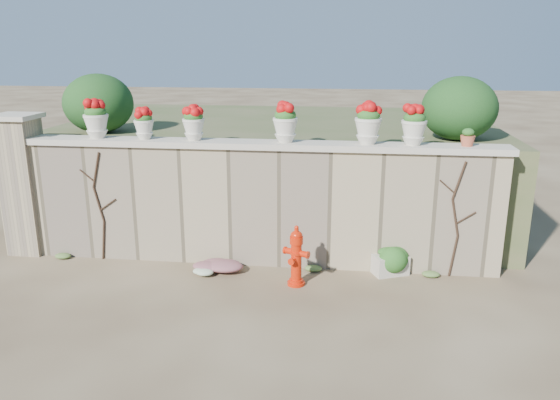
# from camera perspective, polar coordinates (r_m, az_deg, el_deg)

# --- Properties ---
(ground) EXTENTS (80.00, 80.00, 0.00)m
(ground) POSITION_cam_1_polar(r_m,az_deg,el_deg) (7.92, -4.63, -11.34)
(ground) COLOR #4C3926
(ground) RESTS_ON ground
(stone_wall) EXTENTS (8.00, 0.40, 2.00)m
(stone_wall) POSITION_cam_1_polar(r_m,az_deg,el_deg) (9.19, -2.51, -0.65)
(stone_wall) COLOR #988765
(stone_wall) RESTS_ON ground
(wall_cap) EXTENTS (8.10, 0.52, 0.10)m
(wall_cap) POSITION_cam_1_polar(r_m,az_deg,el_deg) (8.94, -2.59, 5.81)
(wall_cap) COLOR beige
(wall_cap) RESTS_ON stone_wall
(gate_pillar) EXTENTS (0.72, 0.72, 2.48)m
(gate_pillar) POSITION_cam_1_polar(r_m,az_deg,el_deg) (10.62, -25.20, 1.54)
(gate_pillar) COLOR #988765
(gate_pillar) RESTS_ON ground
(raised_fill) EXTENTS (9.00, 6.00, 2.00)m
(raised_fill) POSITION_cam_1_polar(r_m,az_deg,el_deg) (12.25, -0.01, 3.61)
(raised_fill) COLOR #384C23
(raised_fill) RESTS_ON ground
(back_shrub_left) EXTENTS (1.30, 1.30, 1.10)m
(back_shrub_left) POSITION_cam_1_polar(r_m,az_deg,el_deg) (10.99, -18.43, 9.56)
(back_shrub_left) COLOR #143814
(back_shrub_left) RESTS_ON raised_fill
(back_shrub_right) EXTENTS (1.30, 1.30, 1.10)m
(back_shrub_right) POSITION_cam_1_polar(r_m,az_deg,el_deg) (10.11, 18.22, 9.09)
(back_shrub_right) COLOR #143814
(back_shrub_right) RESTS_ON raised_fill
(vine_left) EXTENTS (0.60, 0.04, 1.91)m
(vine_left) POSITION_cam_1_polar(r_m,az_deg,el_deg) (9.79, -18.35, -0.47)
(vine_left) COLOR black
(vine_left) RESTS_ON ground
(vine_right) EXTENTS (0.60, 0.04, 1.91)m
(vine_right) POSITION_cam_1_polar(r_m,az_deg,el_deg) (9.02, 17.91, -1.80)
(vine_right) COLOR black
(vine_right) RESTS_ON ground
(fire_hydrant) EXTENTS (0.41, 0.30, 0.97)m
(fire_hydrant) POSITION_cam_1_polar(r_m,az_deg,el_deg) (8.45, 1.71, -5.83)
(fire_hydrant) COLOR red
(fire_hydrant) RESTS_ON ground
(planter_box) EXTENTS (0.63, 0.51, 0.46)m
(planter_box) POSITION_cam_1_polar(r_m,az_deg,el_deg) (9.12, 11.46, -6.34)
(planter_box) COLOR beige
(planter_box) RESTS_ON ground
(green_shrub) EXTENTS (0.63, 0.57, 0.60)m
(green_shrub) POSITION_cam_1_polar(r_m,az_deg,el_deg) (9.03, 11.57, -5.97)
(green_shrub) COLOR #1E5119
(green_shrub) RESTS_ON ground
(magenta_clump) EXTENTS (0.92, 0.62, 0.25)m
(magenta_clump) POSITION_cam_1_polar(r_m,az_deg,el_deg) (9.11, -6.40, -6.74)
(magenta_clump) COLOR #AF236C
(magenta_clump) RESTS_ON ground
(white_flowers) EXTENTS (0.48, 0.38, 0.17)m
(white_flowers) POSITION_cam_1_polar(r_m,az_deg,el_deg) (8.99, -7.84, -7.36)
(white_flowers) COLOR white
(white_flowers) RESTS_ON ground
(urn_pot_0) EXTENTS (0.41, 0.41, 0.64)m
(urn_pot_0) POSITION_cam_1_polar(r_m,az_deg,el_deg) (9.71, -18.68, 8.00)
(urn_pot_0) COLOR beige
(urn_pot_0) RESTS_ON wall_cap
(urn_pot_1) EXTENTS (0.33, 0.33, 0.51)m
(urn_pot_1) POSITION_cam_1_polar(r_m,az_deg,el_deg) (9.39, -14.04, 7.72)
(urn_pot_1) COLOR beige
(urn_pot_1) RESTS_ON wall_cap
(urn_pot_2) EXTENTS (0.36, 0.36, 0.57)m
(urn_pot_2) POSITION_cam_1_polar(r_m,az_deg,el_deg) (9.12, -9.03, 7.94)
(urn_pot_2) COLOR beige
(urn_pot_2) RESTS_ON wall_cap
(urn_pot_3) EXTENTS (0.40, 0.40, 0.63)m
(urn_pot_3) POSITION_cam_1_polar(r_m,az_deg,el_deg) (8.82, 0.56, 8.06)
(urn_pot_3) COLOR beige
(urn_pot_3) RESTS_ON wall_cap
(urn_pot_4) EXTENTS (0.42, 0.42, 0.66)m
(urn_pot_4) POSITION_cam_1_polar(r_m,az_deg,el_deg) (8.76, 9.19, 7.91)
(urn_pot_4) COLOR beige
(urn_pot_4) RESTS_ON wall_cap
(urn_pot_5) EXTENTS (0.39, 0.39, 0.62)m
(urn_pot_5) POSITION_cam_1_polar(r_m,az_deg,el_deg) (8.82, 13.82, 7.57)
(urn_pot_5) COLOR beige
(urn_pot_5) RESTS_ON wall_cap
(terracotta_pot) EXTENTS (0.23, 0.23, 0.27)m
(terracotta_pot) POSITION_cam_1_polar(r_m,az_deg,el_deg) (8.98, 19.02, 6.13)
(terracotta_pot) COLOR #B15236
(terracotta_pot) RESTS_ON wall_cap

